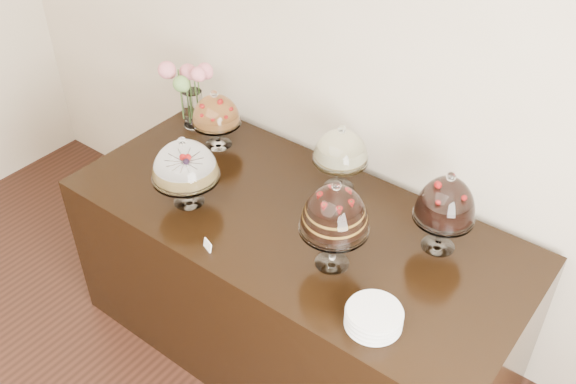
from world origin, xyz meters
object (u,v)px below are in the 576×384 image
Objects in this scene: cake_stand_dark_choco at (446,202)px; plate_stack at (374,317)px; cake_stand_choco_layer at (335,212)px; display_counter at (294,285)px; cake_stand_fruit_tart at (216,113)px; flower_vase at (189,88)px; cake_stand_sugar_sponge at (185,164)px; cake_stand_cheesecake at (341,149)px.

plate_stack is at bearing -89.18° from cake_stand_dark_choco.
cake_stand_dark_choco is (0.31, 0.37, -0.03)m from cake_stand_choco_layer.
cake_stand_fruit_tart is (-0.69, 0.24, 0.65)m from display_counter.
display_counter is 1.20m from flower_vase.
cake_stand_dark_choco is 1.84× the size of plate_stack.
cake_stand_choco_layer is at bearing 5.05° from cake_stand_sugar_sponge.
cake_stand_fruit_tart is at bearing -173.64° from cake_stand_cheesecake.
cake_stand_dark_choco is at bearing -0.35° from cake_stand_fruit_tart.
cake_stand_fruit_tart is at bearing 161.14° from display_counter.
display_counter is 6.72× the size of cake_stand_fruit_tart.
cake_stand_dark_choco is at bearing 22.01° from cake_stand_sugar_sponge.
display_counter is at bearing -159.65° from cake_stand_dark_choco.
cake_stand_fruit_tart is (-1.31, 0.01, -0.05)m from cake_stand_dark_choco.
plate_stack reaches higher than display_counter.
flower_vase is at bearing 162.55° from display_counter.
cake_stand_dark_choco reaches higher than display_counter.
cake_stand_cheesecake is at bearing 46.35° from cake_stand_sugar_sponge.
plate_stack is at bearing -21.73° from flower_vase.
plate_stack is (0.32, -0.19, -0.24)m from cake_stand_choco_layer.
cake_stand_sugar_sponge is 1.03× the size of cake_stand_cheesecake.
cake_stand_dark_choco reaches higher than flower_vase.
cake_stand_sugar_sponge is 0.84× the size of cake_stand_choco_layer.
cake_stand_dark_choco is 1.31m from cake_stand_fruit_tart.
cake_stand_choco_layer is 1.11× the size of flower_vase.
plate_stack is (1.56, -0.62, -0.19)m from flower_vase.
cake_stand_dark_choco is (0.59, -0.09, 0.02)m from cake_stand_cheesecake.
cake_stand_sugar_sponge is (-0.47, -0.21, 0.67)m from display_counter.
display_counter is 0.85m from cake_stand_sugar_sponge.
cake_stand_fruit_tart is at bearing 159.24° from cake_stand_choco_layer.
cake_stand_sugar_sponge is at bearing -157.99° from cake_stand_dark_choco.
cake_stand_fruit_tart reaches higher than display_counter.
flower_vase is (-0.46, 0.51, 0.01)m from cake_stand_sugar_sponge.
cake_stand_fruit_tart is at bearing -13.29° from flower_vase.
cake_stand_sugar_sponge is 0.79m from cake_stand_choco_layer.
cake_stand_cheesecake is 0.59m from cake_stand_dark_choco.
flower_vase reaches higher than cake_stand_sugar_sponge.
cake_stand_dark_choco is at bearing -2.41° from flower_vase.
display_counter is 0.74m from cake_stand_cheesecake.
display_counter is 0.86m from plate_stack.
display_counter is 6.22× the size of cake_stand_cheesecake.
plate_stack is (0.01, -0.56, -0.20)m from cake_stand_dark_choco.
display_counter is at bearing 152.33° from plate_stack.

